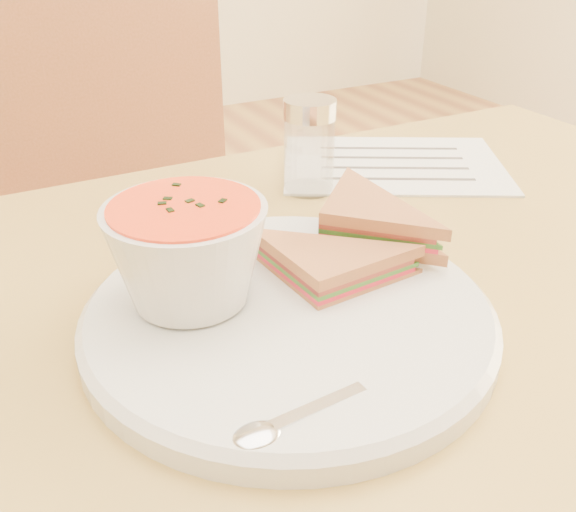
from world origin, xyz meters
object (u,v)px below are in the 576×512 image
soup_bowl (188,259)px  condiment_shaker (309,146)px  plate (289,318)px  chair_far (154,279)px

soup_bowl → condiment_shaker: (0.21, 0.18, -0.01)m
plate → chair_far: bearing=86.3°
chair_far → condiment_shaker: (0.11, -0.30, 0.30)m
chair_far → soup_bowl: chair_far is taller
chair_far → soup_bowl: bearing=76.2°
plate → soup_bowl: soup_bowl is taller
chair_far → condiment_shaker: 0.44m
chair_far → plate: 0.59m
chair_far → plate: (-0.03, -0.53, 0.26)m
plate → condiment_shaker: (0.15, 0.22, 0.04)m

